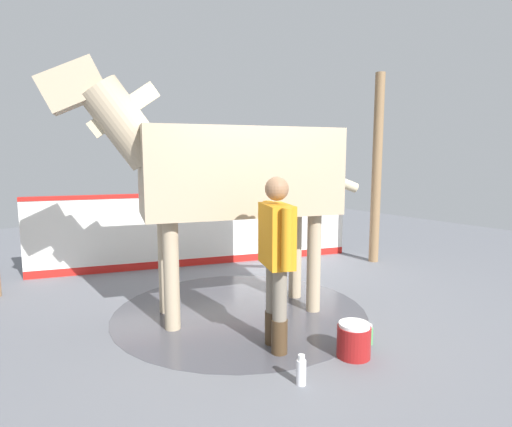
# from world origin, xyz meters

# --- Properties ---
(ground_plane) EXTENTS (16.00, 16.00, 0.02)m
(ground_plane) POSITION_xyz_m (0.00, 0.00, -0.01)
(ground_plane) COLOR slate
(wet_patch) EXTENTS (2.91, 2.91, 0.00)m
(wet_patch) POSITION_xyz_m (-0.11, 0.28, 0.00)
(wet_patch) COLOR #4C4C54
(wet_patch) RESTS_ON ground
(barrier_wall) EXTENTS (1.58, 5.08, 1.21)m
(barrier_wall) POSITION_xyz_m (2.03, -0.35, 0.56)
(barrier_wall) COLOR white
(barrier_wall) RESTS_ON ground
(roof_post_far) EXTENTS (0.16, 0.16, 3.13)m
(roof_post_far) POSITION_xyz_m (0.52, -2.87, 1.57)
(roof_post_far) COLOR olive
(roof_post_far) RESTS_ON ground
(horse) EXTENTS (1.51, 3.42, 2.73)m
(horse) POSITION_xyz_m (-0.07, 0.40, 1.62)
(horse) COLOR tan
(horse) RESTS_ON ground
(handler) EXTENTS (0.62, 0.37, 1.61)m
(handler) POSITION_xyz_m (-1.10, 0.53, 0.92)
(handler) COLOR #47331E
(handler) RESTS_ON ground
(wash_bucket) EXTENTS (0.30, 0.30, 0.31)m
(wash_bucket) POSITION_xyz_m (-1.63, 0.06, 0.15)
(wash_bucket) COLOR maroon
(wash_bucket) RESTS_ON ground
(bottle_shampoo) EXTENTS (0.08, 0.08, 0.25)m
(bottle_shampoo) POSITION_xyz_m (-1.71, 0.76, 0.11)
(bottle_shampoo) COLOR white
(bottle_shampoo) RESTS_ON ground
(bottle_spray) EXTENTS (0.06, 0.06, 0.20)m
(bottle_spray) POSITION_xyz_m (-1.56, -0.25, 0.09)
(bottle_spray) COLOR #4CA559
(bottle_spray) RESTS_ON ground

